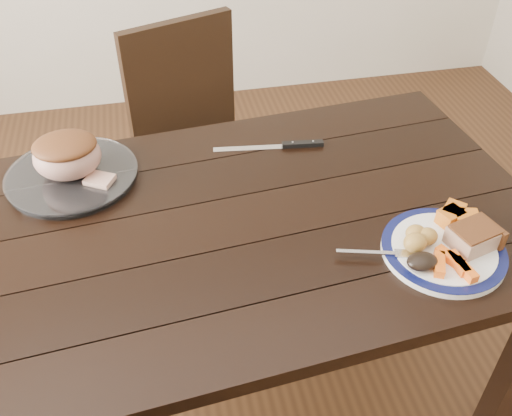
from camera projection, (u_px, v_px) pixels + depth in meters
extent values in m
plane|color=#472B16|center=(231.00, 391.00, 1.89)|extent=(4.00, 4.00, 0.00)
cube|color=black|center=(223.00, 229.00, 1.42)|extent=(1.67, 1.04, 0.04)
cube|color=black|center=(392.00, 200.00, 2.09)|extent=(0.07, 0.07, 0.71)
cube|color=black|center=(211.00, 166.00, 2.09)|extent=(0.54, 0.54, 0.04)
cube|color=black|center=(180.00, 83.00, 2.06)|extent=(0.41, 0.18, 0.46)
cube|color=black|center=(230.00, 176.00, 2.43)|extent=(0.04, 0.04, 0.43)
cube|color=black|center=(277.00, 224.00, 2.20)|extent=(0.04, 0.04, 0.43)
cube|color=black|center=(153.00, 205.00, 2.29)|extent=(0.04, 0.04, 0.43)
cube|color=black|center=(194.00, 260.00, 2.05)|extent=(0.04, 0.04, 0.43)
cylinder|color=white|center=(443.00, 251.00, 1.32)|extent=(0.28, 0.28, 0.02)
torus|color=#0C1140|center=(444.00, 248.00, 1.31)|extent=(0.28, 0.28, 0.02)
cylinder|color=white|center=(73.00, 177.00, 1.53)|extent=(0.34, 0.34, 0.02)
cube|color=tan|center=(473.00, 237.00, 1.30)|extent=(0.12, 0.11, 0.05)
ellipsoid|color=gold|center=(416.00, 233.00, 1.32)|extent=(0.05, 0.04, 0.04)
ellipsoid|color=gold|center=(427.00, 236.00, 1.31)|extent=(0.05, 0.04, 0.04)
ellipsoid|color=gold|center=(415.00, 243.00, 1.29)|extent=(0.05, 0.05, 0.05)
cube|color=orange|center=(465.00, 270.00, 1.24)|extent=(0.03, 0.07, 0.02)
cube|color=orange|center=(449.00, 257.00, 1.27)|extent=(0.05, 0.07, 0.02)
cube|color=orange|center=(439.00, 264.00, 1.25)|extent=(0.05, 0.07, 0.02)
cube|color=orange|center=(458.00, 263.00, 1.26)|extent=(0.03, 0.07, 0.02)
cube|color=orange|center=(450.00, 217.00, 1.36)|extent=(0.07, 0.06, 0.04)
cube|color=orange|center=(453.00, 213.00, 1.37)|extent=(0.07, 0.07, 0.04)
cube|color=orange|center=(466.00, 220.00, 1.35)|extent=(0.06, 0.06, 0.04)
ellipsoid|color=black|center=(422.00, 262.00, 1.25)|extent=(0.07, 0.05, 0.03)
cube|color=silver|center=(367.00, 253.00, 1.30)|extent=(0.14, 0.05, 0.00)
cube|color=silver|center=(405.00, 254.00, 1.29)|extent=(0.05, 0.04, 0.00)
ellipsoid|color=tan|center=(67.00, 157.00, 1.49)|extent=(0.18, 0.15, 0.11)
cube|color=tan|center=(100.00, 180.00, 1.49)|extent=(0.09, 0.08, 0.02)
cube|color=silver|center=(248.00, 148.00, 1.65)|extent=(0.20, 0.05, 0.00)
cube|color=black|center=(303.00, 144.00, 1.65)|extent=(0.12, 0.03, 0.01)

